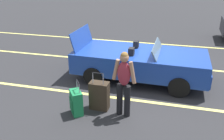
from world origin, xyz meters
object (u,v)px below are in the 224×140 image
(suitcase_large_black, at_px, (99,96))
(suitcase_medium_bright, at_px, (76,103))
(traveler_person, at_px, (124,81))
(convertible_car, at_px, (146,63))

(suitcase_large_black, relative_size, suitcase_medium_bright, 1.18)
(suitcase_large_black, distance_m, suitcase_medium_bright, 0.61)
(suitcase_large_black, bearing_deg, suitcase_medium_bright, 128.88)
(suitcase_large_black, relative_size, traveler_person, 0.63)
(convertible_car, relative_size, suitcase_medium_bright, 4.75)
(convertible_car, xyz_separation_m, suitcase_medium_bright, (-1.42, -2.36, -0.28))
(convertible_car, distance_m, suitcase_large_black, 2.21)
(suitcase_large_black, bearing_deg, traveler_person, -100.70)
(suitcase_large_black, xyz_separation_m, traveler_person, (0.65, -0.14, 0.56))
(suitcase_large_black, xyz_separation_m, suitcase_medium_bright, (-0.49, -0.37, -0.06))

